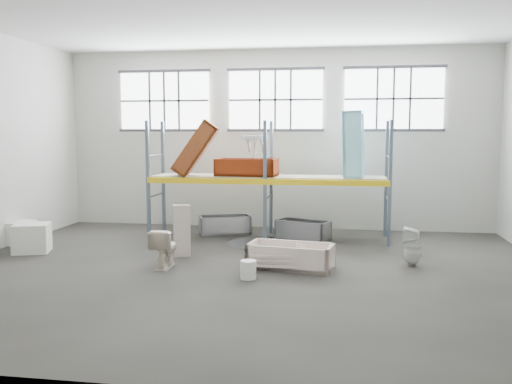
% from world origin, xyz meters
% --- Properties ---
extents(floor, '(12.00, 10.00, 0.10)m').
position_xyz_m(floor, '(0.00, 0.00, -0.05)').
color(floor, '#413E38').
rests_on(floor, ground).
extents(ceiling, '(12.00, 10.00, 0.10)m').
position_xyz_m(ceiling, '(0.00, 0.00, 5.05)').
color(ceiling, silver).
rests_on(ceiling, ground).
extents(wall_back, '(12.00, 0.10, 5.00)m').
position_xyz_m(wall_back, '(0.00, 5.05, 2.50)').
color(wall_back, '#BAB9AC').
rests_on(wall_back, ground).
extents(wall_front, '(12.00, 0.10, 5.00)m').
position_xyz_m(wall_front, '(0.00, -5.05, 2.50)').
color(wall_front, '#B4B3A6').
rests_on(wall_front, ground).
extents(window_left, '(2.60, 0.04, 1.60)m').
position_xyz_m(window_left, '(-3.20, 4.94, 3.60)').
color(window_left, white).
rests_on(window_left, wall_back).
extents(window_mid, '(2.60, 0.04, 1.60)m').
position_xyz_m(window_mid, '(0.00, 4.94, 3.60)').
color(window_mid, white).
rests_on(window_mid, wall_back).
extents(window_right, '(2.60, 0.04, 1.60)m').
position_xyz_m(window_right, '(3.20, 4.94, 3.60)').
color(window_right, white).
rests_on(window_right, wall_back).
extents(rack_upright_la, '(0.08, 0.08, 3.00)m').
position_xyz_m(rack_upright_la, '(-3.00, 2.90, 1.50)').
color(rack_upright_la, slate).
rests_on(rack_upright_la, floor).
extents(rack_upright_lb, '(0.08, 0.08, 3.00)m').
position_xyz_m(rack_upright_lb, '(-3.00, 4.10, 1.50)').
color(rack_upright_lb, slate).
rests_on(rack_upright_lb, floor).
extents(rack_upright_ma, '(0.08, 0.08, 3.00)m').
position_xyz_m(rack_upright_ma, '(0.00, 2.90, 1.50)').
color(rack_upright_ma, slate).
rests_on(rack_upright_ma, floor).
extents(rack_upright_mb, '(0.08, 0.08, 3.00)m').
position_xyz_m(rack_upright_mb, '(0.00, 4.10, 1.50)').
color(rack_upright_mb, slate).
rests_on(rack_upright_mb, floor).
extents(rack_upright_ra, '(0.08, 0.08, 3.00)m').
position_xyz_m(rack_upright_ra, '(3.00, 2.90, 1.50)').
color(rack_upright_ra, slate).
rests_on(rack_upright_ra, floor).
extents(rack_upright_rb, '(0.08, 0.08, 3.00)m').
position_xyz_m(rack_upright_rb, '(3.00, 4.10, 1.50)').
color(rack_upright_rb, slate).
rests_on(rack_upright_rb, floor).
extents(rack_beam_front, '(6.00, 0.10, 0.14)m').
position_xyz_m(rack_beam_front, '(0.00, 2.90, 1.50)').
color(rack_beam_front, yellow).
rests_on(rack_beam_front, floor).
extents(rack_beam_back, '(6.00, 0.10, 0.14)m').
position_xyz_m(rack_beam_back, '(0.00, 4.10, 1.50)').
color(rack_beam_back, yellow).
rests_on(rack_beam_back, floor).
extents(shelf_deck, '(5.90, 1.10, 0.03)m').
position_xyz_m(shelf_deck, '(0.00, 3.50, 1.58)').
color(shelf_deck, gray).
rests_on(shelf_deck, floor).
extents(wet_patch, '(1.80, 1.80, 0.00)m').
position_xyz_m(wet_patch, '(0.00, 2.70, 0.00)').
color(wet_patch, black).
rests_on(wet_patch, floor).
extents(bathtub_beige, '(1.78, 1.04, 0.49)m').
position_xyz_m(bathtub_beige, '(0.88, 0.38, 0.25)').
color(bathtub_beige, beige).
rests_on(bathtub_beige, floor).
extents(cistern_spare, '(0.41, 0.30, 0.35)m').
position_xyz_m(cistern_spare, '(1.13, 0.73, 0.28)').
color(cistern_spare, '#F1DECB').
rests_on(cistern_spare, bathtub_beige).
extents(sink_in_tub, '(0.51, 0.51, 0.15)m').
position_xyz_m(sink_in_tub, '(0.67, 0.47, 0.16)').
color(sink_in_tub, beige).
rests_on(sink_in_tub, bathtub_beige).
extents(toilet_beige, '(0.45, 0.78, 0.79)m').
position_xyz_m(toilet_beige, '(-1.64, 0.05, 0.40)').
color(toilet_beige, beige).
rests_on(toilet_beige, floor).
extents(cistern_tall, '(0.43, 0.35, 1.14)m').
position_xyz_m(cistern_tall, '(-1.58, 1.07, 0.57)').
color(cistern_tall, '#C4AFA6').
rests_on(cistern_tall, floor).
extents(toilet_white, '(0.43, 0.42, 0.79)m').
position_xyz_m(toilet_white, '(3.32, 0.98, 0.40)').
color(toilet_white, white).
rests_on(toilet_white, floor).
extents(steel_tub_left, '(1.48, 1.07, 0.49)m').
position_xyz_m(steel_tub_left, '(-1.21, 3.80, 0.25)').
color(steel_tub_left, '#ADB0B5').
rests_on(steel_tub_left, floor).
extents(steel_tub_right, '(1.46, 1.07, 0.49)m').
position_xyz_m(steel_tub_right, '(0.91, 3.39, 0.24)').
color(steel_tub_right, '#ABADB3').
rests_on(steel_tub_right, floor).
extents(rust_tub_flat, '(1.60, 0.85, 0.43)m').
position_xyz_m(rust_tub_flat, '(-0.54, 3.39, 1.82)').
color(rust_tub_flat, '#8D2C08').
rests_on(rust_tub_flat, shelf_deck).
extents(rust_tub_tilted, '(1.31, 0.88, 1.49)m').
position_xyz_m(rust_tub_tilted, '(-1.86, 3.33, 2.29)').
color(rust_tub_tilted, brown).
rests_on(rust_tub_tilted, shelf_deck).
extents(sink_on_shelf, '(0.68, 0.53, 0.59)m').
position_xyz_m(sink_on_shelf, '(-0.31, 3.25, 2.09)').
color(sink_on_shelf, silver).
rests_on(sink_on_shelf, rust_tub_flat).
extents(blue_tub_upright, '(0.60, 0.83, 1.68)m').
position_xyz_m(blue_tub_upright, '(2.14, 3.48, 2.40)').
color(blue_tub_upright, '#92E1F9').
rests_on(blue_tub_upright, shelf_deck).
extents(bucket, '(0.34, 0.34, 0.35)m').
position_xyz_m(bucket, '(0.18, -0.55, 0.17)').
color(bucket, white).
rests_on(bucket, floor).
extents(carton_near, '(0.92, 0.86, 0.65)m').
position_xyz_m(carton_near, '(-5.06, 0.91, 0.33)').
color(carton_near, silver).
rests_on(carton_near, floor).
extents(carton_far, '(0.74, 0.74, 0.55)m').
position_xyz_m(carton_far, '(-5.88, 1.71, 0.28)').
color(carton_far, silver).
rests_on(carton_far, floor).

